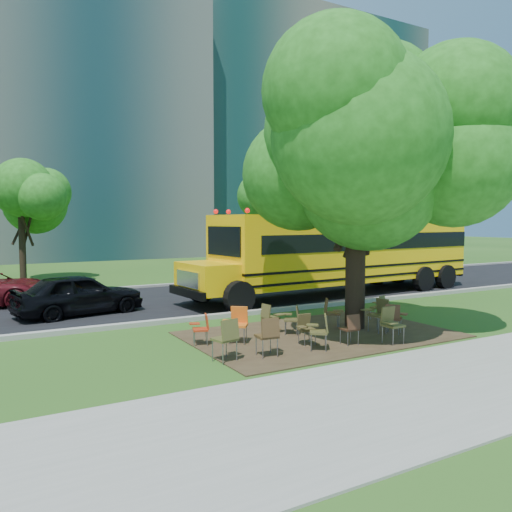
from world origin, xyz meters
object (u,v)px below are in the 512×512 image
school_bus (346,249)px  chair_7 (394,316)px  chair_1 (269,333)px  chair_6 (379,312)px  chair_2 (321,328)px  chair_8 (202,326)px  chair_0 (227,335)px  chair_9 (237,321)px  main_tree (357,149)px  chair_5 (391,321)px  chair_11 (293,317)px  black_car (79,294)px  chair_4 (351,326)px  chair_10 (270,315)px  chair_12 (331,310)px  chair_13 (379,305)px  chair_3 (305,326)px

school_bus → chair_7: school_bus is taller
chair_1 → chair_6: (3.98, 0.71, 0.01)m
chair_2 → chair_8: 2.92m
chair_0 → chair_9: size_ratio=1.04×
chair_1 → chair_6: chair_6 is taller
school_bus → chair_6: bearing=-126.7°
main_tree → chair_5: 4.90m
chair_5 → chair_9: chair_5 is taller
main_tree → chair_1: main_tree is taller
chair_6 → chair_1: bearing=94.7°
chair_2 → chair_11: (0.36, 1.70, -0.04)m
chair_5 → chair_8: 4.70m
chair_7 → chair_11: bearing=-154.0°
chair_6 → black_car: 9.51m
school_bus → chair_9: school_bus is taller
chair_4 → chair_10: bearing=119.9°
chair_1 → chair_8: bearing=122.0°
chair_2 → black_car: (-4.16, 7.48, 0.15)m
chair_6 → chair_8: bearing=72.3°
chair_10 → chair_12: chair_12 is taller
chair_4 → chair_8: 3.69m
chair_13 → chair_8: bearing=160.0°
chair_10 → chair_13: (3.89, -0.13, -0.02)m
black_car → chair_13: bearing=-136.0°
main_tree → chair_1: bearing=-159.6°
main_tree → chair_11: (-1.96, 0.22, -4.60)m
chair_5 → chair_10: (-2.01, 2.52, -0.07)m
school_bus → chair_5: size_ratio=14.65×
chair_9 → chair_13: 5.20m
chair_3 → chair_11: size_ratio=0.95×
school_bus → chair_11: bearing=-143.6°
chair_7 → chair_10: 3.37m
chair_0 → chair_7: 5.10m
school_bus → chair_2: (-6.58, -7.01, -1.37)m
main_tree → school_bus: bearing=52.3°
chair_2 → chair_4: (0.95, 0.02, -0.05)m
chair_5 → chair_7: 1.11m
chair_6 → chair_7: size_ratio=1.11×
chair_1 → chair_10: (1.27, 2.06, -0.07)m
chair_2 → chair_13: (3.79, 2.04, -0.06)m
chair_8 → chair_2: bearing=-111.5°
main_tree → school_bus: (4.26, 5.52, -3.19)m
chair_1 → chair_11: size_ratio=1.14×
chair_12 → main_tree: bearing=95.1°
chair_0 → chair_5: (4.25, -0.60, -0.02)m
main_tree → chair_3: size_ratio=11.19×
chair_0 → black_car: 7.46m
chair_1 → chair_5: size_ratio=0.99×
chair_6 → chair_2: bearing=101.9°
chair_3 → chair_9: bearing=-28.9°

